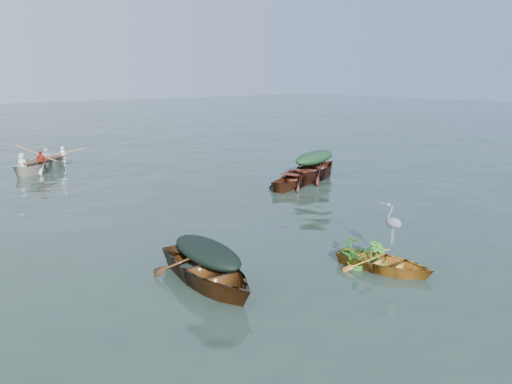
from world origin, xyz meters
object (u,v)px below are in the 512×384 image
Objects in this scene: dark_covered_boat at (208,284)px; open_wooden_boat at (296,186)px; green_tarp_boat at (314,179)px; rowed_boat at (45,171)px; heron at (393,228)px; yellow_dinghy at (384,270)px.

dark_covered_boat reaches higher than open_wooden_boat.
green_tarp_boat is 1.54m from open_wooden_boat.
dark_covered_boat is 0.79× the size of green_tarp_boat.
green_tarp_boat is at bearing -171.36° from rowed_boat.
heron is (2.61, -16.22, 0.80)m from rowed_boat.
green_tarp_boat reaches higher than yellow_dinghy.
green_tarp_boat is 5.44× the size of heron.
heron is (0.52, 0.19, 0.80)m from yellow_dinghy.
rowed_boat is (-6.38, 9.18, 0.00)m from open_wooden_boat.
open_wooden_boat is 4.27× the size of heron.
open_wooden_boat is at bearing 44.03° from yellow_dinghy.
dark_covered_boat is at bearing 136.26° from yellow_dinghy.
heron is at bearing 133.11° from open_wooden_boat.
rowed_boat is at bearing 89.24° from dark_covered_boat.
green_tarp_boat is 1.17× the size of rowed_boat.
rowed_boat reaches higher than yellow_dinghy.
dark_covered_boat is at bearing 105.71° from green_tarp_boat.
yellow_dinghy is 0.67× the size of open_wooden_boat.
dark_covered_boat is at bearing 106.70° from open_wooden_boat.
dark_covered_boat is at bearing 141.75° from rowed_boat.
heron reaches higher than rowed_boat.
yellow_dinghy is 0.66× the size of dark_covered_boat.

